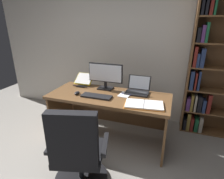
{
  "coord_description": "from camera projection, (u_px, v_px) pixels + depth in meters",
  "views": [
    {
      "loc": [
        0.89,
        -0.93,
        1.73
      ],
      "look_at": [
        0.12,
        1.26,
        0.86
      ],
      "focal_mm": 29.55,
      "sensor_mm": 36.0,
      "label": 1
    }
  ],
  "objects": [
    {
      "name": "wall_back",
      "position": [
        124.0,
        48.0,
        3.28
      ],
      "size": [
        5.14,
        0.12,
        2.54
      ],
      "primitive_type": "cube",
      "color": "beige",
      "rests_on": "ground"
    },
    {
      "name": "desk",
      "position": [
        111.0,
        106.0,
        2.73
      ],
      "size": [
        1.7,
        0.7,
        0.75
      ],
      "color": "brown",
      "rests_on": "ground"
    },
    {
      "name": "bookshelf",
      "position": [
        210.0,
        72.0,
        2.75
      ],
      "size": [
        0.81,
        0.28,
        2.15
      ],
      "color": "brown",
      "rests_on": "ground"
    },
    {
      "name": "office_chair",
      "position": [
        78.0,
        156.0,
        1.91
      ],
      "size": [
        0.69,
        0.6,
        0.98
      ],
      "rotation": [
        0.0,
        0.0,
        0.27
      ],
      "color": "black",
      "rests_on": "ground"
    },
    {
      "name": "monitor",
      "position": [
        105.0,
        76.0,
        2.76
      ],
      "size": [
        0.53,
        0.16,
        0.39
      ],
      "color": "black",
      "rests_on": "desk"
    },
    {
      "name": "laptop",
      "position": [
        138.0,
        89.0,
        2.66
      ],
      "size": [
        0.33,
        0.3,
        0.22
      ],
      "color": "black",
      "rests_on": "desk"
    },
    {
      "name": "keyboard",
      "position": [
        96.0,
        96.0,
        2.52
      ],
      "size": [
        0.42,
        0.15,
        0.02
      ],
      "primitive_type": "cube",
      "color": "black",
      "rests_on": "desk"
    },
    {
      "name": "computer_mouse",
      "position": [
        77.0,
        93.0,
        2.61
      ],
      "size": [
        0.06,
        0.1,
        0.04
      ],
      "primitive_type": "ellipsoid",
      "color": "black",
      "rests_on": "desk"
    },
    {
      "name": "reading_stand_with_book",
      "position": [
        84.0,
        80.0,
        2.97
      ],
      "size": [
        0.28,
        0.26,
        0.17
      ],
      "color": "black",
      "rests_on": "desk"
    },
    {
      "name": "open_binder",
      "position": [
        144.0,
        105.0,
        2.27
      ],
      "size": [
        0.51,
        0.34,
        0.02
      ],
      "rotation": [
        0.0,
        0.0,
        0.14
      ],
      "color": "orange",
      "rests_on": "desk"
    },
    {
      "name": "notepad",
      "position": [
        125.0,
        95.0,
        2.59
      ],
      "size": [
        0.16,
        0.22,
        0.01
      ],
      "primitive_type": "cube",
      "rotation": [
        0.0,
        0.0,
        -0.07
      ],
      "color": "white",
      "rests_on": "desk"
    },
    {
      "name": "pen",
      "position": [
        126.0,
        94.0,
        2.58
      ],
      "size": [
        0.14,
        0.03,
        0.01
      ],
      "primitive_type": "cylinder",
      "rotation": [
        0.0,
        1.57,
        -0.13
      ],
      "color": "navy",
      "rests_on": "notepad"
    }
  ]
}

